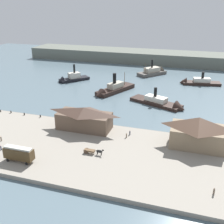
# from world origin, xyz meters

# --- Properties ---
(ground_plane) EXTENTS (320.00, 320.00, 0.00)m
(ground_plane) POSITION_xyz_m (0.00, 0.00, 0.00)
(ground_plane) COLOR slate
(quay_promenade) EXTENTS (110.00, 36.00, 1.20)m
(quay_promenade) POSITION_xyz_m (0.00, -22.00, 0.60)
(quay_promenade) COLOR gray
(quay_promenade) RESTS_ON ground
(seawall_edge) EXTENTS (110.00, 0.80, 1.00)m
(seawall_edge) POSITION_xyz_m (0.00, -3.60, 0.50)
(seawall_edge) COLOR slate
(seawall_edge) RESTS_ON ground
(ferry_shed_east_terminal) EXTENTS (18.47, 8.33, 7.75)m
(ferry_shed_east_terminal) POSITION_xyz_m (-0.82, -9.29, 5.13)
(ferry_shed_east_terminal) COLOR brown
(ferry_shed_east_terminal) RESTS_ON quay_promenade
(ferry_shed_customs_shed) EXTENTS (15.83, 10.30, 9.26)m
(ferry_shed_customs_shed) POSITION_xyz_m (36.07, -10.14, 5.91)
(ferry_shed_customs_shed) COLOR #847056
(ferry_shed_customs_shed) RESTS_ON quay_promenade
(street_tram) EXTENTS (8.42, 2.64, 4.34)m
(street_tram) POSITION_xyz_m (-9.79, -33.67, 3.73)
(street_tram) COLOR #4C381E
(street_tram) RESTS_ON quay_promenade
(horse_cart) EXTENTS (6.05, 1.37, 1.87)m
(horse_cart) POSITION_xyz_m (8.01, -24.01, 2.13)
(horse_cart) COLOR brown
(horse_cart) RESTS_ON quay_promenade
(pedestrian_near_cart) EXTENTS (0.40, 0.40, 1.60)m
(pedestrian_near_cart) POSITION_xyz_m (-22.26, -25.43, 1.93)
(pedestrian_near_cart) COLOR #6B5B4C
(pedestrian_near_cart) RESTS_ON quay_promenade
(pedestrian_walking_west) EXTENTS (0.38, 0.38, 1.53)m
(pedestrian_walking_west) POSITION_xyz_m (-18.64, -30.14, 1.90)
(pedestrian_walking_west) COLOR #33384C
(pedestrian_walking_west) RESTS_ON quay_promenade
(pedestrian_by_tram) EXTENTS (0.38, 0.38, 1.55)m
(pedestrian_by_tram) POSITION_xyz_m (14.59, -11.42, 1.91)
(pedestrian_by_tram) COLOR #6B5B4C
(pedestrian_by_tram) RESTS_ON quay_promenade
(pedestrian_near_east_shed) EXTENTS (0.38, 0.38, 1.55)m
(pedestrian_near_east_shed) POSITION_xyz_m (15.17, -9.19, 1.91)
(pedestrian_near_east_shed) COLOR #33384C
(pedestrian_near_east_shed) RESTS_ON quay_promenade
(pedestrian_at_waters_edge) EXTENTS (0.43, 0.43, 1.73)m
(pedestrian_at_waters_edge) POSITION_xyz_m (40.50, -32.37, 1.99)
(pedestrian_at_waters_edge) COLOR #6B5B4C
(pedestrian_at_waters_edge) RESTS_ON quay_promenade
(mooring_post_west) EXTENTS (0.44, 0.44, 0.90)m
(mooring_post_west) POSITION_xyz_m (-20.55, -5.21, 1.65)
(mooring_post_west) COLOR black
(mooring_post_west) RESTS_ON quay_promenade
(mooring_post_center_west) EXTENTS (0.44, 0.44, 0.90)m
(mooring_post_center_west) POSITION_xyz_m (-38.31, -5.36, 1.65)
(mooring_post_center_west) COLOR black
(mooring_post_center_west) RESTS_ON quay_promenade
(mooring_post_east) EXTENTS (0.44, 0.44, 0.90)m
(mooring_post_east) POSITION_xyz_m (-27.49, -5.32, 1.65)
(mooring_post_east) COLOR black
(mooring_post_east) RESTS_ON quay_promenade
(mooring_post_center_east) EXTENTS (0.44, 0.44, 0.90)m
(mooring_post_center_east) POSITION_xyz_m (-33.73, -5.00, 1.65)
(mooring_post_center_east) COLOR black
(mooring_post_center_east) RESTS_ON quay_promenade
(ferry_moored_east) EXTENTS (21.99, 9.29, 8.86)m
(ferry_moored_east) POSITION_xyz_m (34.26, 61.98, 1.15)
(ferry_moored_east) COLOR black
(ferry_moored_east) RESTS_ON ground
(ferry_departing_north) EXTENTS (15.90, 17.25, 11.00)m
(ferry_departing_north) POSITION_xyz_m (-32.90, 47.34, 1.43)
(ferry_departing_north) COLOR black
(ferry_departing_north) RESTS_ON ground
(ferry_approaching_east) EXTENTS (15.72, 25.31, 11.09)m
(ferry_approaching_east) POSITION_xyz_m (-4.72, 34.14, 1.54)
(ferry_approaching_east) COLOR black
(ferry_approaching_east) RESTS_ON ground
(ferry_moored_west) EXTENTS (25.76, 15.43, 9.72)m
(ferry_moored_west) POSITION_xyz_m (21.89, 23.53, 1.08)
(ferry_moored_west) COLOR black
(ferry_moored_west) RESTS_ON ground
(ferry_approaching_west) EXTENTS (17.48, 19.24, 11.56)m
(ferry_approaching_west) POSITION_xyz_m (9.62, 76.30, 1.58)
(ferry_approaching_west) COLOR #514C47
(ferry_approaching_west) RESTS_ON ground
(far_headland) EXTENTS (180.00, 24.00, 8.00)m
(far_headland) POSITION_xyz_m (0.00, 110.00, 4.00)
(far_headland) COLOR #60665B
(far_headland) RESTS_ON ground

